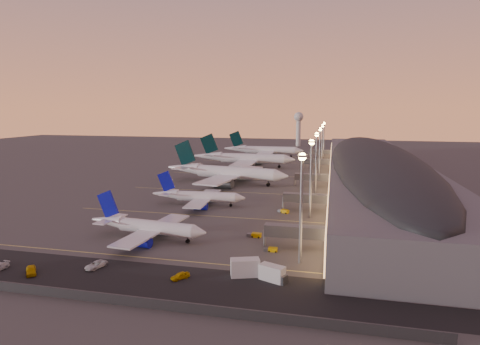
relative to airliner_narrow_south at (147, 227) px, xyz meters
name	(u,v)px	position (x,y,z in m)	size (l,w,h in m)	color
ground	(205,212)	(6.83, 31.32, -3.32)	(700.00, 700.00, 0.00)	#3F3C3A
airliner_narrow_south	(147,227)	(0.00, 0.00, 0.00)	(36.00, 32.32, 12.85)	silver
airliner_narrow_north	(198,196)	(1.26, 40.15, -0.03)	(35.67, 31.87, 12.75)	silver
airliner_wide_near	(225,172)	(-0.75, 86.03, 1.91)	(63.32, 58.38, 20.31)	silver
airliner_wide_mid	(244,158)	(-3.92, 141.57, 1.94)	(63.67, 57.70, 20.45)	silver
airliner_wide_far	(263,150)	(-1.11, 197.01, 1.62)	(59.81, 54.29, 19.18)	silver
terminal_building	(373,165)	(68.66, 103.79, 5.46)	(56.35, 255.00, 17.46)	#545459
light_masts	(318,147)	(42.83, 96.32, 14.23)	(2.20, 217.20, 25.90)	gray
radar_tower	(299,123)	(16.83, 291.32, 18.55)	(9.00, 9.00, 32.50)	silver
service_lane	(125,276)	(6.83, -24.68, -3.32)	(260.00, 16.00, 0.01)	black
lane_markings	(233,190)	(6.83, 71.32, -3.31)	(90.00, 180.36, 0.00)	#D8C659
fence	(93,297)	(6.83, -36.68, -2.32)	(124.00, 0.12, 2.00)	#2D2D30
baggage_tug_a	(271,250)	(35.15, -2.53, -2.86)	(3.43, 1.57, 1.02)	#C29403
baggage_tug_b	(255,235)	(28.90, 7.84, -2.78)	(4.11, 2.08, 1.18)	#C29403
baggage_tug_c	(284,211)	(33.64, 36.23, -2.78)	(4.18, 3.38, 1.18)	#C29403
catering_truck_a	(247,268)	(32.29, -18.57, -1.54)	(7.26, 4.62, 3.81)	silver
catering_truck_b	(273,274)	(38.26, -19.82, -1.77)	(6.31, 4.34, 3.32)	silver
service_van_b	(31,270)	(-13.69, -28.26, -2.48)	(1.99, 4.95, 1.69)	#C29403
service_van_c	(96,265)	(-1.90, -22.07, -2.59)	(2.43, 5.27, 1.47)	silver
service_van_d	(180,276)	(18.90, -23.30, -2.61)	(1.67, 4.16, 1.42)	#C29403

